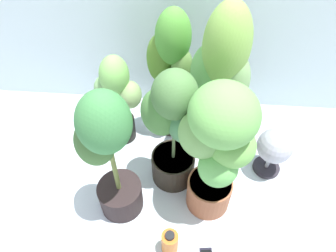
{
  "coord_description": "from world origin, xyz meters",
  "views": [
    {
      "loc": [
        0.1,
        -1.03,
        1.75
      ],
      "look_at": [
        -0.0,
        0.21,
        0.38
      ],
      "focal_mm": 32.54,
      "sensor_mm": 36.0,
      "label": 1
    }
  ],
  "objects_px": {
    "potted_plant_center": "(173,128)",
    "nutrient_bottle": "(170,242)",
    "potted_plant_back_center": "(171,68)",
    "potted_plant_back_left": "(118,95)",
    "floor_fan": "(274,148)",
    "potted_plant_front_right": "(217,146)",
    "potted_plant_back_right": "(222,71)",
    "potted_plant_front_left": "(108,153)"
  },
  "relations": [
    {
      "from": "potted_plant_center",
      "to": "floor_fan",
      "type": "relative_size",
      "value": 2.4
    },
    {
      "from": "floor_fan",
      "to": "potted_plant_back_left",
      "type": "bearing_deg",
      "value": -30.41
    },
    {
      "from": "potted_plant_center",
      "to": "nutrient_bottle",
      "type": "bearing_deg",
      "value": -87.57
    },
    {
      "from": "potted_plant_front_left",
      "to": "floor_fan",
      "type": "bearing_deg",
      "value": 19.55
    },
    {
      "from": "potted_plant_back_center",
      "to": "potted_plant_back_right",
      "type": "height_order",
      "value": "potted_plant_back_right"
    },
    {
      "from": "potted_plant_front_left",
      "to": "floor_fan",
      "type": "xyz_separation_m",
      "value": [
        0.95,
        0.34,
        -0.29
      ]
    },
    {
      "from": "potted_plant_front_right",
      "to": "potted_plant_back_left",
      "type": "height_order",
      "value": "potted_plant_front_right"
    },
    {
      "from": "potted_plant_back_right",
      "to": "floor_fan",
      "type": "xyz_separation_m",
      "value": [
        0.38,
        -0.17,
        -0.45
      ]
    },
    {
      "from": "potted_plant_back_center",
      "to": "floor_fan",
      "type": "height_order",
      "value": "potted_plant_back_center"
    },
    {
      "from": "potted_plant_front_right",
      "to": "potted_plant_center",
      "type": "xyz_separation_m",
      "value": [
        -0.23,
        0.18,
        -0.09
      ]
    },
    {
      "from": "potted_plant_center",
      "to": "floor_fan",
      "type": "xyz_separation_m",
      "value": [
        0.64,
        0.1,
        -0.25
      ]
    },
    {
      "from": "potted_plant_front_right",
      "to": "potted_plant_back_left",
      "type": "distance_m",
      "value": 0.81
    },
    {
      "from": "potted_plant_front_right",
      "to": "potted_plant_center",
      "type": "bearing_deg",
      "value": 141.59
    },
    {
      "from": "potted_plant_center",
      "to": "nutrient_bottle",
      "type": "height_order",
      "value": "potted_plant_center"
    },
    {
      "from": "potted_plant_front_left",
      "to": "potted_plant_back_right",
      "type": "bearing_deg",
      "value": 41.49
    },
    {
      "from": "potted_plant_back_center",
      "to": "potted_plant_center",
      "type": "relative_size",
      "value": 1.11
    },
    {
      "from": "potted_plant_back_left",
      "to": "potted_plant_center",
      "type": "bearing_deg",
      "value": -39.81
    },
    {
      "from": "potted_plant_back_center",
      "to": "potted_plant_center",
      "type": "xyz_separation_m",
      "value": [
        0.04,
        -0.43,
        -0.09
      ]
    },
    {
      "from": "nutrient_bottle",
      "to": "potted_plant_back_right",
      "type": "bearing_deg",
      "value": 72.77
    },
    {
      "from": "potted_plant_front_left",
      "to": "potted_plant_back_right",
      "type": "distance_m",
      "value": 0.78
    },
    {
      "from": "potted_plant_center",
      "to": "potted_plant_back_center",
      "type": "bearing_deg",
      "value": 95.87
    },
    {
      "from": "potted_plant_center",
      "to": "potted_plant_front_right",
      "type": "bearing_deg",
      "value": -38.41
    },
    {
      "from": "potted_plant_front_right",
      "to": "floor_fan",
      "type": "relative_size",
      "value": 2.58
    },
    {
      "from": "potted_plant_front_right",
      "to": "potted_plant_back_right",
      "type": "bearing_deg",
      "value": 86.49
    },
    {
      "from": "potted_plant_back_left",
      "to": "floor_fan",
      "type": "relative_size",
      "value": 1.95
    },
    {
      "from": "potted_plant_back_center",
      "to": "nutrient_bottle",
      "type": "relative_size",
      "value": 5.12
    },
    {
      "from": "potted_plant_back_left",
      "to": "potted_plant_front_left",
      "type": "height_order",
      "value": "potted_plant_front_left"
    },
    {
      "from": "potted_plant_front_left",
      "to": "potted_plant_back_center",
      "type": "relative_size",
      "value": 0.96
    },
    {
      "from": "potted_plant_front_right",
      "to": "potted_plant_center",
      "type": "distance_m",
      "value": 0.31
    },
    {
      "from": "floor_fan",
      "to": "nutrient_bottle",
      "type": "distance_m",
      "value": 0.87
    },
    {
      "from": "potted_plant_back_left",
      "to": "potted_plant_back_center",
      "type": "height_order",
      "value": "potted_plant_back_center"
    },
    {
      "from": "potted_plant_front_right",
      "to": "potted_plant_back_left",
      "type": "xyz_separation_m",
      "value": [
        -0.61,
        0.5,
        -0.15
      ]
    },
    {
      "from": "nutrient_bottle",
      "to": "potted_plant_back_left",
      "type": "bearing_deg",
      "value": 116.37
    },
    {
      "from": "potted_plant_back_center",
      "to": "potted_plant_front_left",
      "type": "bearing_deg",
      "value": -112.09
    },
    {
      "from": "potted_plant_back_center",
      "to": "floor_fan",
      "type": "bearing_deg",
      "value": -25.57
    },
    {
      "from": "potted_plant_front_left",
      "to": "potted_plant_back_center",
      "type": "bearing_deg",
      "value": 67.91
    },
    {
      "from": "potted_plant_front_right",
      "to": "floor_fan",
      "type": "distance_m",
      "value": 0.6
    },
    {
      "from": "potted_plant_center",
      "to": "nutrient_bottle",
      "type": "xyz_separation_m",
      "value": [
        0.02,
        -0.49,
        -0.39
      ]
    },
    {
      "from": "potted_plant_front_right",
      "to": "potted_plant_back_center",
      "type": "height_order",
      "value": "potted_plant_back_center"
    },
    {
      "from": "potted_plant_back_right",
      "to": "floor_fan",
      "type": "relative_size",
      "value": 3.04
    },
    {
      "from": "potted_plant_back_left",
      "to": "potted_plant_center",
      "type": "height_order",
      "value": "potted_plant_center"
    },
    {
      "from": "potted_plant_front_right",
      "to": "potted_plant_center",
      "type": "relative_size",
      "value": 1.07
    }
  ]
}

